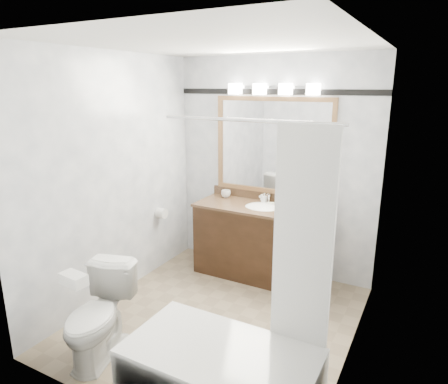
% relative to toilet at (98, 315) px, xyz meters
% --- Properties ---
extents(room, '(2.42, 2.62, 2.52)m').
position_rel_toilet_xyz_m(room, '(0.60, 0.92, 0.88)').
color(room, gray).
rests_on(room, ground).
extents(vanity, '(1.53, 0.58, 0.97)m').
position_rel_toilet_xyz_m(vanity, '(0.60, 1.94, 0.07)').
color(vanity, black).
rests_on(vanity, ground).
extents(mirror, '(1.40, 0.04, 1.10)m').
position_rel_toilet_xyz_m(mirror, '(0.60, 2.20, 1.13)').
color(mirror, '#9F7248').
rests_on(mirror, room).
extents(vanity_light_bar, '(1.02, 0.14, 0.12)m').
position_rel_toilet_xyz_m(vanity_light_bar, '(0.60, 2.15, 1.76)').
color(vanity_light_bar, silver).
rests_on(vanity_light_bar, room).
extents(accent_stripe, '(2.40, 0.01, 0.06)m').
position_rel_toilet_xyz_m(accent_stripe, '(0.60, 2.21, 1.73)').
color(accent_stripe, black).
rests_on(accent_stripe, room).
extents(bathtub, '(1.30, 0.75, 1.96)m').
position_rel_toilet_xyz_m(bathtub, '(1.15, 0.02, -0.09)').
color(bathtub, white).
rests_on(bathtub, ground).
extents(tp_roll, '(0.11, 0.12, 0.12)m').
position_rel_toilet_xyz_m(tp_roll, '(-0.54, 1.58, 0.33)').
color(tp_roll, white).
rests_on(tp_roll, room).
extents(toilet, '(0.60, 0.82, 0.74)m').
position_rel_toilet_xyz_m(toilet, '(0.00, 0.00, 0.00)').
color(toilet, white).
rests_on(toilet, ground).
extents(tissue_box, '(0.22, 0.13, 0.09)m').
position_rel_toilet_xyz_m(tissue_box, '(0.00, -0.20, 0.41)').
color(tissue_box, white).
rests_on(tissue_box, toilet).
extents(coffee_maker, '(0.20, 0.25, 0.38)m').
position_rel_toilet_xyz_m(coffee_maker, '(1.18, 1.93, 0.68)').
color(coffee_maker, black).
rests_on(coffee_maker, vanity).
extents(cup_left, '(0.13, 0.13, 0.09)m').
position_rel_toilet_xyz_m(cup_left, '(0.05, 2.09, 0.52)').
color(cup_left, white).
rests_on(cup_left, vanity).
extents(soap_bottle_a, '(0.06, 0.06, 0.11)m').
position_rel_toilet_xyz_m(soap_bottle_a, '(0.56, 2.09, 0.54)').
color(soap_bottle_a, white).
rests_on(soap_bottle_a, vanity).
extents(soap_bar, '(0.10, 0.08, 0.03)m').
position_rel_toilet_xyz_m(soap_bar, '(0.65, 2.05, 0.49)').
color(soap_bar, beige).
rests_on(soap_bar, vanity).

